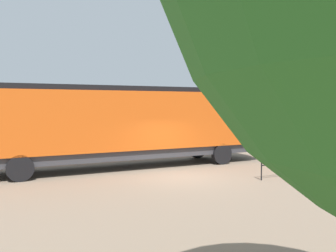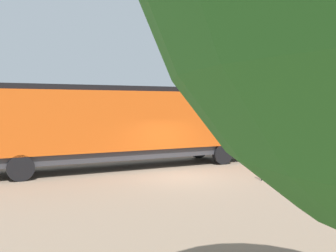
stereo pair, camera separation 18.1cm
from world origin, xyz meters
name	(u,v)px [view 1 (the left image)]	position (x,y,z in m)	size (l,w,h in m)	color
ground_plane	(181,177)	(0.00, 0.00, 0.00)	(120.00, 120.00, 0.00)	#84705B
locomotive	(134,122)	(-3.36, -0.93, 2.27)	(2.84, 15.44, 4.02)	#D15114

